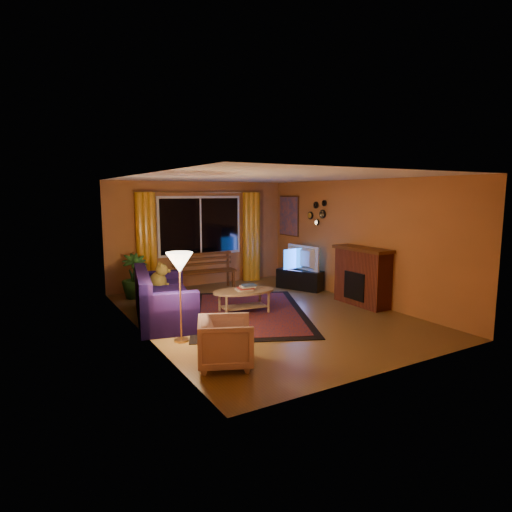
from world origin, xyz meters
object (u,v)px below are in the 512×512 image
bench (205,281)px  coffee_table (244,301)px  sofa (164,295)px  armchair (226,340)px  floor_lamp (180,298)px  tv_console (300,280)px

bench → coffee_table: same height
sofa → armchair: 2.44m
bench → coffee_table: (-0.14, -2.14, 0.00)m
bench → armchair: armchair is taller
sofa → bench: bearing=61.4°
armchair → floor_lamp: 1.23m
sofa → armchair: size_ratio=3.05×
sofa → armchair: sofa is taller
bench → sofa: (-1.55, -1.77, 0.22)m
armchair → coffee_table: 2.51m
coffee_table → tv_console: 2.36m
tv_console → sofa: bearing=167.1°
bench → sofa: size_ratio=0.68×
bench → tv_console: tv_console is taller
armchair → coffee_table: size_ratio=0.59×
bench → sofa: sofa is taller
floor_lamp → coffee_table: floor_lamp is taller
sofa → armchair: bearing=-77.0°
coffee_table → sofa: bearing=165.6°
bench → tv_console: size_ratio=1.32×
sofa → tv_console: (3.50, 0.74, -0.20)m
armchair → coffee_table: (1.40, 2.08, -0.13)m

